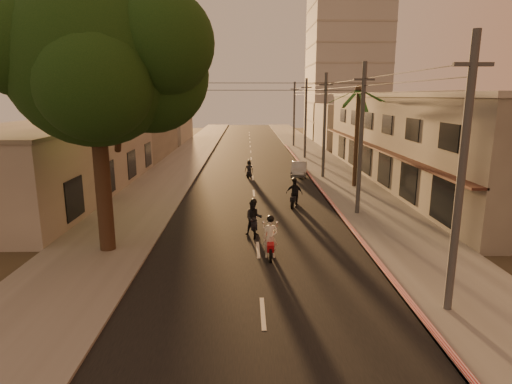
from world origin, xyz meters
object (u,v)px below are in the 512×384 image
at_px(parked_car, 299,169).
at_px(scooter_far_a, 249,170).
at_px(broadleaf_tree, 104,63).
at_px(scooter_mid_b, 294,194).
at_px(scooter_mid_a, 254,219).
at_px(scooter_red, 270,239).
at_px(palm_tree, 359,95).

bearing_deg(parked_car, scooter_far_a, -161.50).
bearing_deg(broadleaf_tree, scooter_mid_b, 40.51).
xyz_separation_m(broadleaf_tree, scooter_mid_b, (9.18, 7.84, -7.59)).
xyz_separation_m(scooter_mid_a, scooter_mid_b, (2.73, 5.74, 0.00)).
height_order(scooter_red, scooter_far_a, scooter_red).
height_order(palm_tree, parked_car, palm_tree).
height_order(scooter_red, parked_car, scooter_red).
xyz_separation_m(broadleaf_tree, parked_car, (10.84, 18.90, -7.85)).
bearing_deg(scooter_red, broadleaf_tree, 173.84).
height_order(broadleaf_tree, parked_car, broadleaf_tree).
height_order(palm_tree, scooter_far_a, palm_tree).
bearing_deg(scooter_mid_a, parked_car, 73.58).
xyz_separation_m(scooter_far_a, parked_car, (4.54, 0.74, -0.09)).
distance_m(palm_tree, parked_car, 9.07).
distance_m(broadleaf_tree, scooter_red, 10.49).
relative_size(scooter_mid_a, scooter_far_a, 1.24).
xyz_separation_m(broadleaf_tree, scooter_far_a, (6.30, 18.17, -7.76)).
height_order(scooter_far_a, parked_car, scooter_far_a).
bearing_deg(scooter_mid_b, broadleaf_tree, -122.25).
relative_size(palm_tree, scooter_mid_a, 4.11).
height_order(broadleaf_tree, scooter_mid_b, broadleaf_tree).
xyz_separation_m(scooter_red, scooter_mid_a, (-0.69, 3.15, 0.03)).
relative_size(palm_tree, scooter_far_a, 5.09).
xyz_separation_m(palm_tree, scooter_red, (-7.47, -14.91, -6.29)).
height_order(scooter_mid_b, scooter_far_a, scooter_mid_b).
distance_m(broadleaf_tree, scooter_mid_a, 10.18).
distance_m(broadleaf_tree, scooter_mid_b, 14.26).
relative_size(broadleaf_tree, scooter_far_a, 7.51).
bearing_deg(parked_car, scooter_mid_a, -95.37).
distance_m(broadleaf_tree, palm_tree, 20.18).
distance_m(broadleaf_tree, parked_car, 23.16).
height_order(palm_tree, scooter_mid_a, palm_tree).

